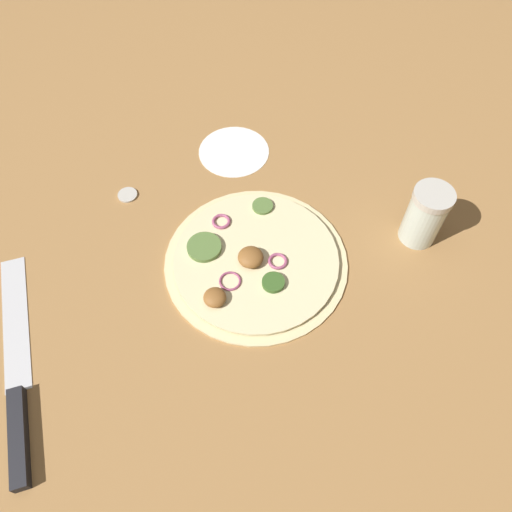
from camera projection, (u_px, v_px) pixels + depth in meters
ground_plane at (256, 262)px, 0.78m from camera, size 3.00×3.00×0.00m
pizza at (254, 260)px, 0.77m from camera, size 0.28×0.28×0.03m
knife at (17, 399)px, 0.65m from camera, size 0.10×0.34×0.02m
spice_jar at (425, 215)px, 0.76m from camera, size 0.06×0.06×0.10m
loose_cap at (127, 194)px, 0.85m from camera, size 0.03×0.03×0.01m
flour_patch at (234, 151)px, 0.91m from camera, size 0.13×0.13×0.00m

